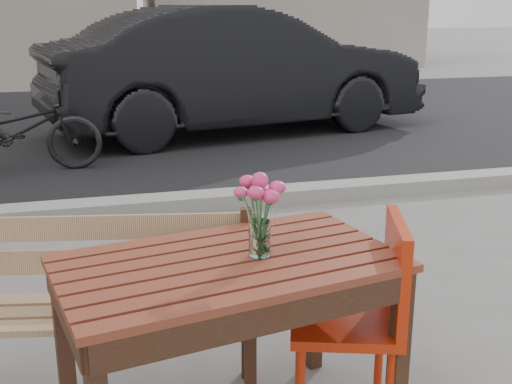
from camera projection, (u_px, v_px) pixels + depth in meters
street at (110, 154)px, 6.93m from camera, size 30.00×8.12×0.12m
main_table at (229, 291)px, 2.27m from camera, size 1.28×0.89×0.72m
main_bench at (103, 286)px, 2.60m from camera, size 1.33×0.62×0.80m
red_chair at (365, 307)px, 2.43m from camera, size 0.52×0.52×0.82m
main_vase at (260, 205)px, 2.22m from camera, size 0.17×0.17×0.30m
parked_car at (235, 70)px, 8.11m from camera, size 5.03×2.59×1.58m
bicycle at (18, 130)px, 6.20m from camera, size 1.60×0.60×0.83m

